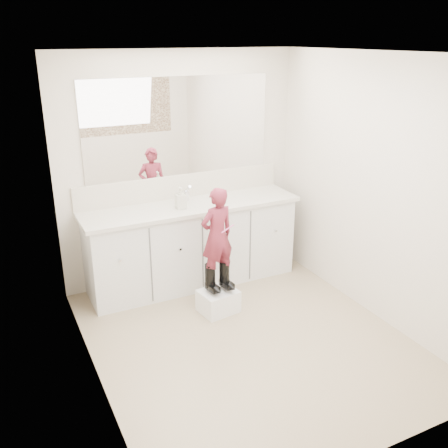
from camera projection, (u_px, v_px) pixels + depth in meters
floor at (247, 339)px, 4.42m from camera, size 3.00×3.00×0.00m
ceiling at (253, 53)px, 3.57m from camera, size 3.00×3.00×0.00m
wall_back at (180, 169)px, 5.25m from camera, size 2.60×0.00×2.60m
wall_front at (382, 292)px, 2.73m from camera, size 2.60×0.00×2.60m
wall_left at (86, 238)px, 3.45m from camera, size 0.00×3.00×3.00m
wall_right at (375, 190)px, 4.53m from camera, size 0.00×3.00×3.00m
vanity_cabinet at (192, 246)px, 5.29m from camera, size 2.20×0.55×0.85m
countertop at (192, 206)px, 5.12m from camera, size 2.28×0.58×0.04m
backsplash at (181, 186)px, 5.30m from camera, size 2.28×0.03×0.25m
mirror at (180, 127)px, 5.08m from camera, size 2.00×0.02×1.00m
dot_panel at (391, 214)px, 2.58m from camera, size 2.00×0.01×1.20m
faucet at (186, 196)px, 5.24m from camera, size 0.08×0.08×0.10m
cup at (220, 196)px, 5.23m from camera, size 0.12×0.12×0.09m
soap_bottle at (181, 198)px, 4.97m from camera, size 0.10×0.10×0.22m
step_stool at (218, 301)px, 4.82m from camera, size 0.38×0.33×0.22m
boot_left at (210, 278)px, 4.72m from camera, size 0.13×0.20×0.29m
boot_right at (224, 275)px, 4.78m from camera, size 0.13×0.20×0.29m
toddler at (217, 236)px, 4.60m from camera, size 0.37×0.27×0.93m
toothbrush at (228, 229)px, 4.53m from camera, size 0.14×0.03×0.06m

